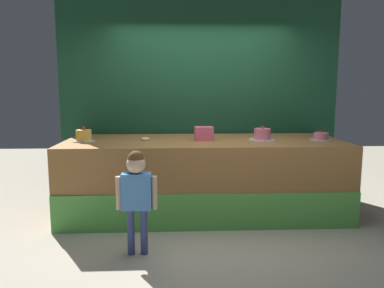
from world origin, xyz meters
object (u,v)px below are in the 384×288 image
(child_figure, at_px, (137,188))
(cake_right, at_px, (321,137))
(cake_left, at_px, (84,136))
(pink_box, at_px, (204,134))
(cake_center, at_px, (262,135))
(donut, at_px, (145,139))

(child_figure, relative_size, cake_right, 3.62)
(child_figure, bearing_deg, cake_left, 123.37)
(pink_box, xyz_separation_m, cake_center, (0.74, -0.00, -0.02))
(child_figure, xyz_separation_m, cake_center, (1.47, 1.19, 0.36))
(cake_left, bearing_deg, cake_center, 1.28)
(pink_box, distance_m, cake_right, 1.48)
(donut, bearing_deg, cake_left, -173.02)
(child_figure, distance_m, cake_center, 1.93)
(donut, distance_m, cake_center, 1.48)
(cake_center, bearing_deg, cake_right, -3.57)
(child_figure, relative_size, pink_box, 4.51)
(child_figure, height_order, pink_box, pink_box)
(child_figure, bearing_deg, donut, 90.38)
(cake_center, relative_size, cake_right, 1.19)
(child_figure, distance_m, donut, 1.27)
(child_figure, bearing_deg, cake_center, 38.85)
(donut, height_order, cake_center, cake_center)
(pink_box, xyz_separation_m, cake_left, (-1.48, -0.05, -0.02))
(cake_left, height_order, cake_center, cake_left)
(cake_center, height_order, cake_right, cake_center)
(cake_center, xyz_separation_m, cake_right, (0.74, -0.05, -0.02))
(cake_left, relative_size, cake_center, 0.78)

